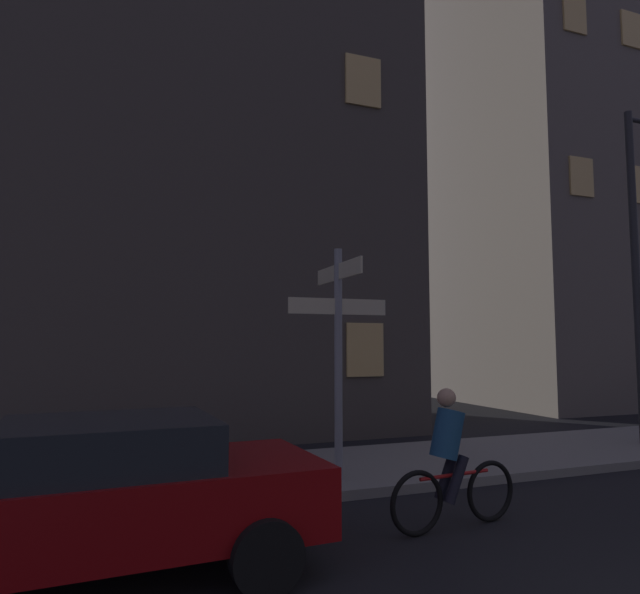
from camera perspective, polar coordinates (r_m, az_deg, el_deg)
sidewalk_kerb at (r=9.80m, az=7.40°, el=-17.00°), size 40.00×2.94×0.14m
signpost at (r=8.23m, az=1.92°, el=-4.32°), size 1.58×1.70×3.43m
car_far_oncoming at (r=5.63m, az=-22.44°, el=-18.58°), size 4.35×2.07×1.43m
cyclist at (r=6.81m, az=13.50°, el=-16.47°), size 1.81×0.37×1.61m
building_left_block at (r=17.07m, az=-19.16°, el=26.41°), size 13.77×6.83×21.87m
building_right_block at (r=24.84m, az=23.68°, el=12.25°), size 9.66×9.00×18.57m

